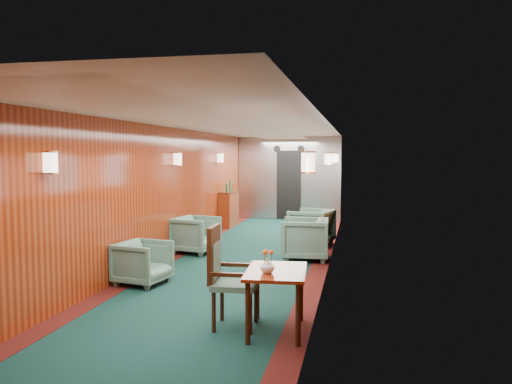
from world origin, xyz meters
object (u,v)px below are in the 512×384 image
side_chair (226,272)px  armchair_right_near (305,239)px  armchair_left_far (196,235)px  dining_table (276,280)px  credenza (229,208)px  armchair_left_near (143,263)px  armchair_right_far (311,227)px

side_chair → armchair_right_near: side_chair is taller
side_chair → armchair_left_far: side_chair is taller
dining_table → credenza: 7.86m
side_chair → armchair_right_near: bearing=79.9°
dining_table → armchair_left_near: (-2.22, 1.55, -0.25)m
armchair_left_far → armchair_right_near: 2.13m
armchair_right_near → dining_table: bearing=-1.8°
side_chair → armchair_right_near: 3.70m
credenza → armchair_left_far: 3.55m
dining_table → armchair_left_near: size_ratio=1.35×
armchair_left_far → armchair_right_far: (2.10, 1.30, 0.03)m
armchair_left_far → armchair_right_far: bearing=-46.3°
credenza → armchair_right_near: 4.44m
armchair_right_near → armchair_left_far: bearing=-98.8°
side_chair → armchair_right_near: (0.48, 3.66, -0.23)m
dining_table → armchair_left_far: 4.50m
credenza → armchair_left_far: (0.27, -3.53, -0.12)m
side_chair → armchair_left_far: (-1.64, 3.87, -0.25)m
dining_table → armchair_right_far: armchair_right_far is taller
side_chair → credenza: credenza is taller
side_chair → armchair_right_far: 5.20m
dining_table → armchair_right_far: (-0.11, 5.22, -0.18)m
dining_table → armchair_right_near: (-0.09, 3.71, -0.18)m
armchair_left_far → credenza: bearing=16.2°
armchair_left_far → armchair_right_near: (2.12, -0.21, 0.03)m
dining_table → side_chair: bearing=170.7°
armchair_right_near → armchair_right_far: same height
credenza → armchair_left_far: size_ratio=1.56×
side_chair → credenza: size_ratio=0.93×
armchair_left_far → armchair_right_near: armchair_right_near is taller
dining_table → side_chair: size_ratio=0.84×
side_chair → dining_table: bearing=-7.6°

